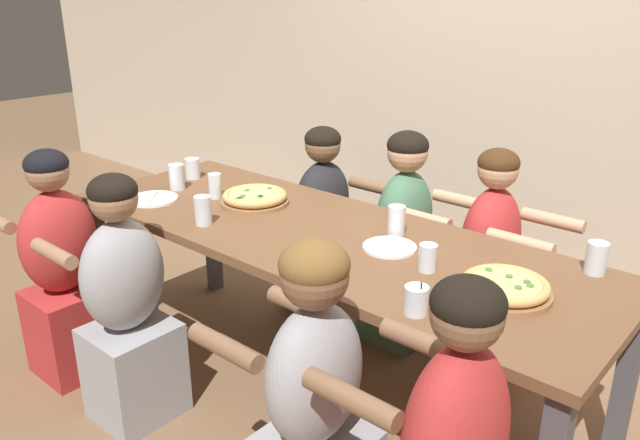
% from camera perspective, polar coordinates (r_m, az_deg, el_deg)
% --- Properties ---
extents(ground_plane, '(18.00, 18.00, 0.00)m').
position_cam_1_polar(ground_plane, '(3.01, 0.00, -15.24)').
color(ground_plane, brown).
rests_on(ground_plane, ground).
extents(restaurant_back_panel, '(10.00, 0.06, 3.20)m').
position_cam_1_polar(restaurant_back_panel, '(3.82, 16.99, 17.33)').
color(restaurant_back_panel, beige).
rests_on(restaurant_back_panel, ground).
extents(dining_table, '(2.48, 0.85, 0.80)m').
position_cam_1_polar(dining_table, '(2.66, 0.00, -2.62)').
color(dining_table, brown).
rests_on(dining_table, ground).
extents(pizza_board_main, '(0.32, 0.32, 0.06)m').
position_cam_1_polar(pizza_board_main, '(2.96, -5.99, 2.04)').
color(pizza_board_main, '#996B42').
rests_on(pizza_board_main, dining_table).
extents(pizza_board_second, '(0.31, 0.31, 0.06)m').
position_cam_1_polar(pizza_board_second, '(2.17, 16.57, -5.92)').
color(pizza_board_second, '#996B42').
rests_on(pizza_board_second, dining_table).
extents(empty_plate_a, '(0.24, 0.24, 0.02)m').
position_cam_1_polar(empty_plate_a, '(3.11, -15.01, 1.88)').
color(empty_plate_a, white).
rests_on(empty_plate_a, dining_table).
extents(empty_plate_b, '(0.21, 0.21, 0.02)m').
position_cam_1_polar(empty_plate_b, '(2.47, 6.38, -2.49)').
color(empty_plate_b, white).
rests_on(empty_plate_b, dining_table).
extents(cocktail_glass_blue, '(0.08, 0.08, 0.12)m').
position_cam_1_polar(cocktail_glass_blue, '(1.99, 8.78, -7.37)').
color(cocktail_glass_blue, silver).
rests_on(cocktail_glass_blue, dining_table).
extents(drinking_glass_a, '(0.07, 0.07, 0.10)m').
position_cam_1_polar(drinking_glass_a, '(2.28, 9.82, -3.54)').
color(drinking_glass_a, silver).
rests_on(drinking_glass_a, dining_table).
extents(drinking_glass_b, '(0.07, 0.07, 0.12)m').
position_cam_1_polar(drinking_glass_b, '(2.59, 7.00, -0.01)').
color(drinking_glass_b, silver).
rests_on(drinking_glass_b, dining_table).
extents(drinking_glass_c, '(0.08, 0.08, 0.13)m').
position_cam_1_polar(drinking_glass_c, '(3.24, -12.96, 3.73)').
color(drinking_glass_c, silver).
rests_on(drinking_glass_c, dining_table).
extents(drinking_glass_d, '(0.08, 0.08, 0.11)m').
position_cam_1_polar(drinking_glass_d, '(3.41, -11.57, 4.57)').
color(drinking_glass_d, silver).
rests_on(drinking_glass_d, dining_table).
extents(drinking_glass_e, '(0.06, 0.06, 0.12)m').
position_cam_1_polar(drinking_glass_e, '(3.07, -9.59, 2.97)').
color(drinking_glass_e, silver).
rests_on(drinking_glass_e, dining_table).
extents(drinking_glass_f, '(0.07, 0.07, 0.12)m').
position_cam_1_polar(drinking_glass_f, '(2.44, 23.93, -3.37)').
color(drinking_glass_f, silver).
rests_on(drinking_glass_f, dining_table).
extents(drinking_glass_g, '(0.07, 0.07, 0.13)m').
position_cam_1_polar(drinking_glass_g, '(2.73, -10.65, 0.77)').
color(drinking_glass_g, silver).
rests_on(drinking_glass_g, dining_table).
extents(diner_near_midright, '(0.51, 0.40, 1.10)m').
position_cam_1_polar(diner_near_midright, '(2.04, -0.57, -17.42)').
color(diner_near_midright, '#99999E').
rests_on(diner_near_midright, ground).
extents(diner_far_midleft, '(0.51, 0.40, 1.06)m').
position_cam_1_polar(diner_far_midleft, '(3.52, 0.29, -0.65)').
color(diner_far_midleft, '#232328').
rests_on(diner_far_midleft, ground).
extents(diner_far_midright, '(0.51, 0.40, 1.11)m').
position_cam_1_polar(diner_far_midright, '(3.01, 15.09, -4.97)').
color(diner_far_midright, '#B22D2D').
rests_on(diner_far_midright, ground).
extents(diner_far_center, '(0.51, 0.40, 1.12)m').
position_cam_1_polar(diner_far_center, '(3.21, 7.67, -2.48)').
color(diner_far_center, '#477556').
rests_on(diner_far_center, ground).
extents(diner_near_left, '(0.51, 0.40, 1.10)m').
position_cam_1_polar(diner_near_left, '(3.15, -22.41, -4.66)').
color(diner_near_left, '#B22D2D').
rests_on(diner_near_left, ground).
extents(diner_near_midleft, '(0.51, 0.40, 1.09)m').
position_cam_1_polar(diner_near_midleft, '(2.73, -17.25, -8.00)').
color(diner_near_midleft, '#99999E').
rests_on(diner_near_midleft, ground).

